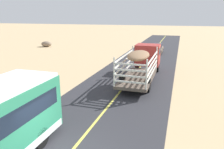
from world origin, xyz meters
name	(u,v)px	position (x,y,z in m)	size (l,w,h in m)	color
livestock_truck	(144,59)	(1.04, 13.93, 1.79)	(2.53, 9.70, 3.02)	#B2332D
car_far	(157,49)	(0.75, 28.02, 0.69)	(1.80, 4.40, 1.46)	#8C7259
boulder_far_horizon	(46,44)	(-20.31, 29.16, 0.52)	(2.06, 1.45, 1.04)	#84705B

